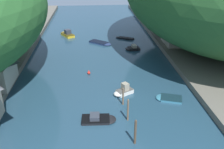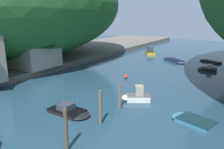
{
  "view_description": "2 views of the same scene",
  "coord_description": "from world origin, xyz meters",
  "px_view_note": "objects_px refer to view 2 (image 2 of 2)",
  "views": [
    {
      "loc": [
        -1.15,
        -16.85,
        20.17
      ],
      "look_at": [
        1.98,
        20.48,
        2.06
      ],
      "focal_mm": 40.0,
      "sensor_mm": 36.0,
      "label": 1
    },
    {
      "loc": [
        13.6,
        -4.45,
        9.46
      ],
      "look_at": [
        -0.98,
        19.4,
        2.09
      ],
      "focal_mm": 35.0,
      "sensor_mm": 36.0,
      "label": 2
    }
  ],
  "objects_px": {
    "boat_far_upstream": "(209,61)",
    "channel_buoy_near": "(126,76)",
    "boat_small_dinghy": "(191,120)",
    "boat_navy_launch": "(207,69)",
    "boat_moored_right": "(70,111)",
    "boat_cabin_cruiser": "(136,96)",
    "person_on_quay": "(0,71)",
    "boat_red_skiff": "(176,61)",
    "boat_white_cruiser": "(150,52)",
    "boathouse_shed": "(34,50)"
  },
  "relations": [
    {
      "from": "boat_navy_launch",
      "to": "boat_red_skiff",
      "type": "bearing_deg",
      "value": 47.86
    },
    {
      "from": "boat_navy_launch",
      "to": "boathouse_shed",
      "type": "bearing_deg",
      "value": 115.87
    },
    {
      "from": "boat_cabin_cruiser",
      "to": "boat_moored_right",
      "type": "bearing_deg",
      "value": 118.78
    },
    {
      "from": "boat_moored_right",
      "to": "person_on_quay",
      "type": "relative_size",
      "value": 2.78
    },
    {
      "from": "boat_white_cruiser",
      "to": "person_on_quay",
      "type": "bearing_deg",
      "value": -131.45
    },
    {
      "from": "boat_cabin_cruiser",
      "to": "person_on_quay",
      "type": "xyz_separation_m",
      "value": [
        -19.08,
        -4.49,
        1.46
      ]
    },
    {
      "from": "boat_navy_launch",
      "to": "boat_cabin_cruiser",
      "type": "height_order",
      "value": "boat_cabin_cruiser"
    },
    {
      "from": "boat_far_upstream",
      "to": "boat_cabin_cruiser",
      "type": "bearing_deg",
      "value": -159.57
    },
    {
      "from": "boathouse_shed",
      "to": "boat_far_upstream",
      "type": "height_order",
      "value": "boathouse_shed"
    },
    {
      "from": "boat_far_upstream",
      "to": "channel_buoy_near",
      "type": "xyz_separation_m",
      "value": [
        -9.31,
        -20.92,
        0.14
      ]
    },
    {
      "from": "boat_red_skiff",
      "to": "boat_small_dinghy",
      "type": "bearing_deg",
      "value": 57.14
    },
    {
      "from": "boat_white_cruiser",
      "to": "channel_buoy_near",
      "type": "height_order",
      "value": "boat_white_cruiser"
    },
    {
      "from": "boat_moored_right",
      "to": "boat_small_dinghy",
      "type": "distance_m",
      "value": 11.77
    },
    {
      "from": "boat_far_upstream",
      "to": "person_on_quay",
      "type": "distance_m",
      "value": 40.4
    },
    {
      "from": "boat_red_skiff",
      "to": "boat_navy_launch",
      "type": "xyz_separation_m",
      "value": [
        7.09,
        -4.85,
        0.13
      ]
    },
    {
      "from": "boat_moored_right",
      "to": "boat_cabin_cruiser",
      "type": "xyz_separation_m",
      "value": [
        4.11,
        6.73,
        0.25
      ]
    },
    {
      "from": "boat_far_upstream",
      "to": "boat_white_cruiser",
      "type": "bearing_deg",
      "value": 103.56
    },
    {
      "from": "boat_red_skiff",
      "to": "boat_small_dinghy",
      "type": "height_order",
      "value": "boat_red_skiff"
    },
    {
      "from": "boat_far_upstream",
      "to": "channel_buoy_near",
      "type": "height_order",
      "value": "channel_buoy_near"
    },
    {
      "from": "boat_far_upstream",
      "to": "channel_buoy_near",
      "type": "distance_m",
      "value": 22.89
    },
    {
      "from": "boat_white_cruiser",
      "to": "boat_cabin_cruiser",
      "type": "relative_size",
      "value": 1.64
    },
    {
      "from": "boat_red_skiff",
      "to": "boat_small_dinghy",
      "type": "distance_m",
      "value": 28.75
    },
    {
      "from": "boathouse_shed",
      "to": "channel_buoy_near",
      "type": "height_order",
      "value": "boathouse_shed"
    },
    {
      "from": "boat_white_cruiser",
      "to": "channel_buoy_near",
      "type": "xyz_separation_m",
      "value": [
        5.98,
        -24.89,
        -0.22
      ]
    },
    {
      "from": "boathouse_shed",
      "to": "boat_white_cruiser",
      "type": "height_order",
      "value": "boathouse_shed"
    },
    {
      "from": "boat_white_cruiser",
      "to": "boat_cabin_cruiser",
      "type": "distance_m",
      "value": 34.61
    },
    {
      "from": "boat_red_skiff",
      "to": "boat_navy_launch",
      "type": "height_order",
      "value": "boat_navy_launch"
    },
    {
      "from": "boathouse_shed",
      "to": "boat_small_dinghy",
      "type": "relative_size",
      "value": 1.69
    },
    {
      "from": "boat_small_dinghy",
      "to": "channel_buoy_near",
      "type": "xyz_separation_m",
      "value": [
        -12.17,
        9.93,
        0.15
      ]
    },
    {
      "from": "boat_red_skiff",
      "to": "channel_buoy_near",
      "type": "distance_m",
      "value": 17.6
    },
    {
      "from": "boat_cabin_cruiser",
      "to": "boat_red_skiff",
      "type": "bearing_deg",
      "value": -24.42
    },
    {
      "from": "boat_small_dinghy",
      "to": "person_on_quay",
      "type": "xyz_separation_m",
      "value": [
        -25.81,
        -2.35,
        1.81
      ]
    },
    {
      "from": "boat_cabin_cruiser",
      "to": "channel_buoy_near",
      "type": "height_order",
      "value": "boat_cabin_cruiser"
    },
    {
      "from": "boat_small_dinghy",
      "to": "boat_red_skiff",
      "type": "bearing_deg",
      "value": 35.78
    },
    {
      "from": "boat_cabin_cruiser",
      "to": "person_on_quay",
      "type": "distance_m",
      "value": 19.66
    },
    {
      "from": "boat_small_dinghy",
      "to": "boat_far_upstream",
      "type": "distance_m",
      "value": 30.98
    },
    {
      "from": "boat_moored_right",
      "to": "boathouse_shed",
      "type": "bearing_deg",
      "value": -117.69
    },
    {
      "from": "boathouse_shed",
      "to": "boat_moored_right",
      "type": "height_order",
      "value": "boathouse_shed"
    },
    {
      "from": "boat_moored_right",
      "to": "boat_cabin_cruiser",
      "type": "distance_m",
      "value": 7.89
    },
    {
      "from": "boathouse_shed",
      "to": "boat_small_dinghy",
      "type": "height_order",
      "value": "boathouse_shed"
    },
    {
      "from": "boat_navy_launch",
      "to": "channel_buoy_near",
      "type": "distance_m",
      "value": 16.09
    },
    {
      "from": "boat_small_dinghy",
      "to": "person_on_quay",
      "type": "relative_size",
      "value": 2.58
    },
    {
      "from": "boat_white_cruiser",
      "to": "boat_red_skiff",
      "type": "xyz_separation_m",
      "value": [
        9.04,
        -7.55,
        -0.33
      ]
    },
    {
      "from": "boat_red_skiff",
      "to": "boat_small_dinghy",
      "type": "relative_size",
      "value": 1.36
    },
    {
      "from": "boat_small_dinghy",
      "to": "person_on_quay",
      "type": "distance_m",
      "value": 25.98
    },
    {
      "from": "boat_white_cruiser",
      "to": "boat_small_dinghy",
      "type": "xyz_separation_m",
      "value": [
        18.14,
        -34.82,
        -0.37
      ]
    },
    {
      "from": "channel_buoy_near",
      "to": "person_on_quay",
      "type": "height_order",
      "value": "person_on_quay"
    },
    {
      "from": "boathouse_shed",
      "to": "boat_cabin_cruiser",
      "type": "bearing_deg",
      "value": -8.53
    },
    {
      "from": "boat_small_dinghy",
      "to": "channel_buoy_near",
      "type": "height_order",
      "value": "channel_buoy_near"
    },
    {
      "from": "boat_small_dinghy",
      "to": "boat_navy_launch",
      "type": "bearing_deg",
      "value": 22.45
    }
  ]
}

